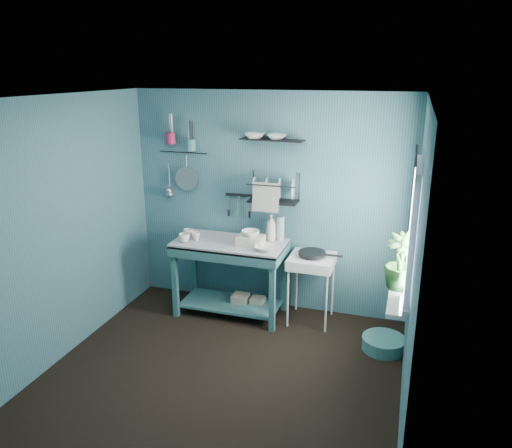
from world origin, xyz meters
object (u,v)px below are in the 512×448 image
(dish_rack, at_px, (273,188))
(floor_basin, at_px, (384,344))
(wash_tub, at_px, (251,240))
(storage_tin_large, at_px, (240,303))
(mug_left, at_px, (184,238))
(soap_bottle, at_px, (271,227))
(colander, at_px, (186,179))
(hotplate_stand, at_px, (311,289))
(utensil_cup_teal, at_px, (191,145))
(frying_pan, at_px, (312,253))
(utensil_cup_magenta, at_px, (171,138))
(storage_tin_small, at_px, (258,305))
(water_bottle, at_px, (280,228))
(mug_right, at_px, (189,233))
(potted_plant, at_px, (400,262))
(mug_mid, at_px, (196,236))
(work_counter, at_px, (230,278))

(dish_rack, bearing_deg, floor_basin, -12.21)
(wash_tub, relative_size, dish_rack, 0.51)
(wash_tub, height_order, storage_tin_large, wash_tub)
(mug_left, relative_size, soap_bottle, 0.41)
(soap_bottle, xyz_separation_m, colander, (-1.08, 0.13, 0.46))
(hotplate_stand, height_order, utensil_cup_teal, utensil_cup_teal)
(mug_left, distance_m, frying_pan, 1.42)
(utensil_cup_magenta, bearing_deg, storage_tin_small, -11.04)
(water_bottle, distance_m, utensil_cup_teal, 1.39)
(dish_rack, bearing_deg, utensil_cup_teal, -173.22)
(water_bottle, bearing_deg, storage_tin_large, -157.96)
(hotplate_stand, xyz_separation_m, utensil_cup_teal, (-1.48, 0.20, 1.50))
(frying_pan, xyz_separation_m, utensil_cup_teal, (-1.48, 0.20, 1.08))
(wash_tub, relative_size, colander, 1.00)
(water_bottle, relative_size, hotplate_stand, 0.36)
(mug_right, bearing_deg, utensil_cup_teal, 102.33)
(wash_tub, height_order, dish_rack, dish_rack)
(utensil_cup_magenta, bearing_deg, floor_basin, -12.73)
(frying_pan, bearing_deg, utensil_cup_magenta, 173.52)
(dish_rack, bearing_deg, wash_tub, -113.93)
(soap_bottle, bearing_deg, potted_plant, -29.41)
(storage_tin_large, height_order, storage_tin_small, storage_tin_large)
(wash_tub, bearing_deg, floor_basin, -9.90)
(floor_basin, bearing_deg, mug_right, 172.87)
(soap_bottle, distance_m, dish_rack, 0.44)
(dish_rack, xyz_separation_m, utensil_cup_magenta, (-1.24, 0.05, 0.49))
(mug_right, relative_size, water_bottle, 0.44)
(hotplate_stand, height_order, storage_tin_small, hotplate_stand)
(mug_right, height_order, wash_tub, wash_tub)
(mug_left, bearing_deg, colander, 109.74)
(frying_pan, bearing_deg, mug_mid, -172.86)
(water_bottle, height_order, potted_plant, potted_plant)
(hotplate_stand, xyz_separation_m, colander, (-1.57, 0.23, 1.10))
(dish_rack, bearing_deg, soap_bottle, -89.72)
(dish_rack, xyz_separation_m, storage_tin_large, (-0.33, -0.20, -1.35))
(mug_mid, xyz_separation_m, hotplate_stand, (1.29, 0.16, -0.54))
(water_bottle, bearing_deg, colander, 174.75)
(soap_bottle, bearing_deg, floor_basin, -19.95)
(mug_mid, xyz_separation_m, storage_tin_large, (0.48, 0.11, -0.81))
(mug_right, height_order, soap_bottle, soap_bottle)
(mug_left, distance_m, mug_mid, 0.14)
(work_counter, height_order, wash_tub, wash_tub)
(mug_left, height_order, dish_rack, dish_rack)
(work_counter, height_order, mug_mid, mug_mid)
(mug_left, distance_m, storage_tin_small, 1.16)
(utensil_cup_magenta, relative_size, storage_tin_large, 0.59)
(potted_plant, height_order, storage_tin_large, potted_plant)
(mug_mid, xyz_separation_m, water_bottle, (0.90, 0.28, 0.09))
(mug_left, height_order, frying_pan, mug_left)
(work_counter, height_order, storage_tin_large, work_counter)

